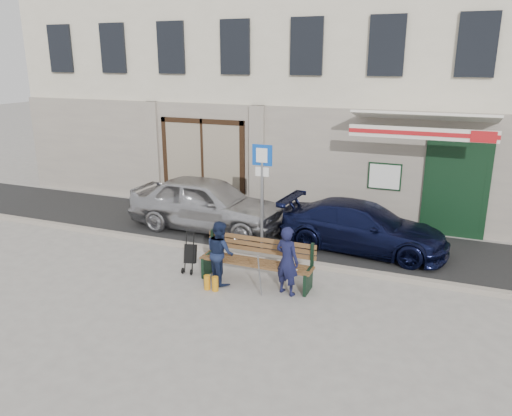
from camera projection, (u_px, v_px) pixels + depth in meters
The scene contains 11 objects.
ground at pixel (232, 285), 10.31m from camera, with size 80.00×80.00×0.00m, color #9E9991.
asphalt_lane at pixel (281, 237), 13.06m from camera, with size 60.00×3.20×0.01m, color #282828.
curb at pixel (259, 256), 11.63m from camera, with size 60.00×0.18×0.12m, color #9E9384.
building at pixel (338, 43), 16.38m from camera, with size 20.00×8.27×10.00m.
car_silver at pixel (207, 203), 13.48m from camera, with size 1.73×4.30×1.46m, color #B3B3B8.
car_navy at pixel (363, 227), 12.04m from camera, with size 1.64×4.04×1.17m, color black.
parking_sign at pixel (262, 182), 11.56m from camera, with size 0.48×0.08×2.61m.
bench at pixel (254, 262), 10.30m from camera, with size 2.40×1.17×0.98m.
man at pixel (287, 261), 9.73m from camera, with size 0.51×0.33×1.40m, color #131535.
woman at pixel (220, 252), 10.25m from camera, with size 0.65×0.50×1.33m, color #151F3B.
stroller at pixel (190, 255), 10.85m from camera, with size 0.30×0.39×0.88m.
Camera 1 is at (4.01, -8.54, 4.48)m, focal length 35.00 mm.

